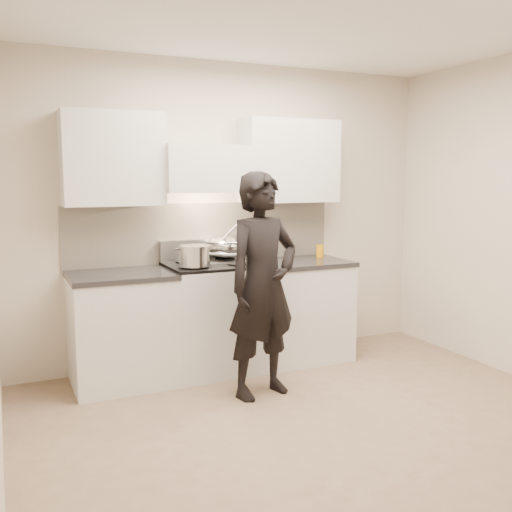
# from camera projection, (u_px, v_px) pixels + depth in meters

# --- Properties ---
(ground_plane) EXTENTS (4.00, 4.00, 0.00)m
(ground_plane) POSITION_uv_depth(u_px,v_px,m) (327.00, 428.00, 3.85)
(ground_plane) COLOR #89705A
(room_shell) EXTENTS (4.04, 3.54, 2.70)m
(room_shell) POSITION_uv_depth(u_px,v_px,m) (296.00, 189.00, 3.94)
(room_shell) COLOR beige
(room_shell) RESTS_ON ground
(stove) EXTENTS (0.76, 0.65, 0.96)m
(stove) POSITION_uv_depth(u_px,v_px,m) (212.00, 317.00, 4.95)
(stove) COLOR silver
(stove) RESTS_ON ground
(counter_right) EXTENTS (0.92, 0.67, 0.92)m
(counter_right) POSITION_uv_depth(u_px,v_px,m) (296.00, 310.00, 5.29)
(counter_right) COLOR silver
(counter_right) RESTS_ON ground
(counter_left) EXTENTS (0.82, 0.67, 0.92)m
(counter_left) POSITION_uv_depth(u_px,v_px,m) (122.00, 328.00, 4.63)
(counter_left) COLOR silver
(counter_left) RESTS_ON ground
(wok) EXTENTS (0.41, 0.51, 0.33)m
(wok) POSITION_uv_depth(u_px,v_px,m) (227.00, 246.00, 5.07)
(wok) COLOR silver
(wok) RESTS_ON stove
(stock_pot) EXTENTS (0.36, 0.29, 0.17)m
(stock_pot) POSITION_uv_depth(u_px,v_px,m) (195.00, 256.00, 4.65)
(stock_pot) COLOR silver
(stock_pot) RESTS_ON stove
(utensil_crock) EXTENTS (0.12, 0.12, 0.32)m
(utensil_crock) POSITION_uv_depth(u_px,v_px,m) (263.00, 249.00, 5.26)
(utensil_crock) COLOR #AEAEB5
(utensil_crock) RESTS_ON counter_right
(spice_jar) EXTENTS (0.04, 0.04, 0.09)m
(spice_jar) POSITION_uv_depth(u_px,v_px,m) (274.00, 254.00, 5.36)
(spice_jar) COLOR orange
(spice_jar) RESTS_ON counter_right
(oil_glass) EXTENTS (0.07, 0.07, 0.12)m
(oil_glass) POSITION_uv_depth(u_px,v_px,m) (320.00, 251.00, 5.43)
(oil_glass) COLOR #C58109
(oil_glass) RESTS_ON counter_right
(person) EXTENTS (0.71, 0.55, 1.72)m
(person) POSITION_uv_depth(u_px,v_px,m) (263.00, 285.00, 4.34)
(person) COLOR black
(person) RESTS_ON ground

